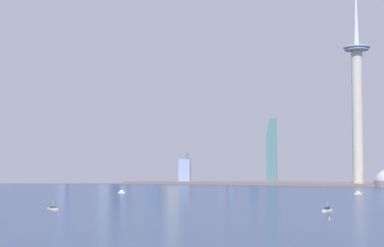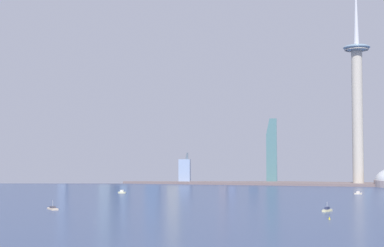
{
  "view_description": "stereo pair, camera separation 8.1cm",
  "coord_description": "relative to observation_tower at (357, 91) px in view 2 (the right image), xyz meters",
  "views": [
    {
      "loc": [
        188.21,
        -451.12,
        57.87
      ],
      "look_at": [
        -31.68,
        502.37,
        104.51
      ],
      "focal_mm": 53.2,
      "sensor_mm": 36.0,
      "label": 1
    },
    {
      "loc": [
        188.29,
        -451.1,
        57.87
      ],
      "look_at": [
        -31.68,
        502.37,
        104.51
      ],
      "focal_mm": 53.2,
      "sensor_mm": 36.0,
      "label": 2
    }
  ],
  "objects": [
    {
      "name": "ground_plane",
      "position": [
        -244.89,
        -532.13,
        -157.1
      ],
      "size": [
        6000.0,
        6000.0,
        0.0
      ],
      "primitive_type": "plane",
      "color": "navy"
    },
    {
      "name": "waterfront_pier",
      "position": [
        -244.89,
        0.34,
        -155.14
      ],
      "size": [
        744.98,
        65.66,
        3.92
      ],
      "primitive_type": "cube",
      "color": "#6F5E5E",
      "rests_on": "ground"
    },
    {
      "name": "observation_tower",
      "position": [
        0.0,
        0.0,
        0.0
      ],
      "size": [
        44.21,
        44.21,
        356.88
      ],
      "color": "#BFB4A4",
      "rests_on": "ground"
    },
    {
      "name": "skyscraper_0",
      "position": [
        -222.24,
        74.29,
        -127.29
      ],
      "size": [
        12.21,
        15.19,
        59.63
      ],
      "color": "#8795C4",
      "rests_on": "ground"
    },
    {
      "name": "skyscraper_1",
      "position": [
        -452.05,
        19.37,
        -74.57
      ],
      "size": [
        22.05,
        22.79,
        165.07
      ],
      "color": "#91A4AA",
      "rests_on": "ground"
    },
    {
      "name": "skyscraper_2",
      "position": [
        -332.36,
        69.45,
        -73.94
      ],
      "size": [
        24.83,
        27.82,
        173.1
      ],
      "color": "#BCB69D",
      "rests_on": "ground"
    },
    {
      "name": "skyscraper_3",
      "position": [
        -144.92,
        32.25,
        -99.92
      ],
      "size": [
        18.43,
        23.88,
        114.37
      ],
      "color": "slate",
      "rests_on": "ground"
    },
    {
      "name": "skyscraper_4",
      "position": [
        -550.62,
        41.96,
        -86.44
      ],
      "size": [
        15.96,
        13.08,
        141.33
      ],
      "color": "#8BA0C1",
      "rests_on": "ground"
    },
    {
      "name": "skyscraper_5",
      "position": [
        16.41,
        90.39,
        -129.45
      ],
      "size": [
        19.96,
        20.3,
        58.52
      ],
      "color": "#92A5B7",
      "rests_on": "ground"
    },
    {
      "name": "skyscraper_6",
      "position": [
        -294.37,
        -2.53,
        -133.37
      ],
      "size": [
        20.33,
        23.8,
        54.26
      ],
      "color": "#8FA5CA",
      "rests_on": "ground"
    },
    {
      "name": "skyscraper_7",
      "position": [
        -443.44,
        80.74,
        -106.12
      ],
      "size": [
        25.32,
        17.92,
        107.54
      ],
      "color": "#86A4C4",
      "rests_on": "ground"
    },
    {
      "name": "skyscraper_8",
      "position": [
        -179.1,
        40.81,
        -131.39
      ],
      "size": [
        16.18,
        14.2,
        56.59
      ],
      "color": "#475E7A",
      "rests_on": "ground"
    },
    {
      "name": "skyscraper_9",
      "position": [
        -232.23,
        30.99,
        -75.28
      ],
      "size": [
        12.84,
        16.33,
        170.82
      ],
      "color": "gray",
      "rests_on": "ground"
    },
    {
      "name": "skyscraper_11",
      "position": [
        -385.54,
        98.51,
        -94.93
      ],
      "size": [
        27.48,
        15.68,
        124.35
      ],
      "color": "#5D78A0",
      "rests_on": "ground"
    },
    {
      "name": "boat_0",
      "position": [
        -315.81,
        -468.01,
        -155.9
      ],
      "size": [
        16.41,
        16.89,
        9.22
      ],
      "rotation": [
        0.0,
        0.0,
        2.33
      ],
      "color": "beige",
      "rests_on": "ground"
    },
    {
      "name": "boat_1",
      "position": [
        -12.19,
        -196.94,
        -155.7
      ],
      "size": [
        10.16,
        4.43,
        3.86
      ],
      "rotation": [
        0.0,
        0.0,
        3.33
      ],
      "color": "beige",
      "rests_on": "ground"
    },
    {
      "name": "boat_2",
      "position": [
        -53.4,
        -425.95,
        -155.48
      ],
      "size": [
        9.8,
        13.88,
        9.2
      ],
      "rotation": [
        0.0,
        0.0,
        4.22
      ],
      "color": "beige",
      "rests_on": "ground"
    },
    {
      "name": "boat_3",
      "position": [
        -323.23,
        -250.34,
        -155.5
      ],
      "size": [
        10.42,
        5.0,
        4.47
      ],
      "rotation": [
        0.0,
        0.0,
        6.14
      ],
      "color": "beige",
      "rests_on": "ground"
    },
    {
      "name": "channel_buoy_0",
      "position": [
        -51.97,
        -489.14,
        -155.92
      ],
      "size": [
        1.64,
        1.64,
        2.37
      ],
      "primitive_type": "cone",
      "color": "yellow",
      "rests_on": "ground"
    },
    {
      "name": "airplane",
      "position": [
        -352.22,
        -11.69,
        22.38
      ],
      "size": [
        27.68,
        28.24,
        8.14
      ],
      "rotation": [
        0.0,
        0.0,
        5.71
      ],
      "color": "silver"
    }
  ]
}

